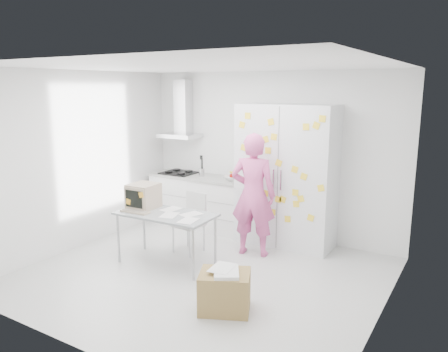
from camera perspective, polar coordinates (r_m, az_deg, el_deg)
The scene contains 10 objects.
floor at distance 5.96m, azimuth -2.81°, elevation -12.85°, with size 4.50×4.00×0.02m, color silver.
walls at distance 6.14m, azimuth 0.82°, elevation 1.21°, with size 4.52×4.01×2.70m.
ceiling at distance 5.43m, azimuth -3.10°, elevation 14.15°, with size 4.50×4.00×0.02m, color white.
counter_run at distance 7.77m, azimuth -3.18°, elevation -3.22°, with size 1.84×0.63×1.28m.
range_hood at distance 7.90m, azimuth -5.47°, elevation 7.93°, with size 0.70×0.48×1.01m.
tall_cabinet at distance 6.83m, azimuth 8.14°, elevation 0.02°, with size 1.50×0.68×2.20m.
person at distance 6.38m, azimuth 3.83°, elevation -2.47°, with size 0.66×0.43×1.82m, color #D35294.
desk at distance 6.28m, azimuth -9.50°, elevation -3.59°, with size 1.40×0.74×1.09m.
chair at distance 6.63m, azimuth -4.26°, elevation -5.55°, with size 0.44×0.44×0.89m.
cardboard_box at distance 5.01m, azimuth 0.09°, elevation -14.77°, with size 0.69×0.63×0.49m.
Camera 1 is at (3.05, -4.49, 2.46)m, focal length 35.00 mm.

